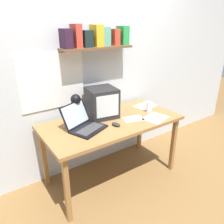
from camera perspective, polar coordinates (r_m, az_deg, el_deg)
ground_plane at (r=2.76m, az=0.00°, el=-16.28°), size 12.00×12.00×0.00m
back_wall at (r=2.56m, az=-5.68°, el=12.82°), size 5.60×0.24×2.60m
corner_desk at (r=2.40m, az=0.00°, el=-3.63°), size 1.51×0.74×0.74m
crt_monitor at (r=2.43m, az=-2.69°, el=2.51°), size 0.35×0.35×0.33m
laptop at (r=2.20m, az=-7.63°, el=-2.77°), size 0.44×0.44×0.24m
desk_lamp at (r=2.30m, az=-9.62°, el=2.31°), size 0.14×0.18×0.31m
juice_glass at (r=2.62m, az=9.62°, el=1.20°), size 0.07×0.07×0.12m
computer_mouse at (r=2.25m, az=1.05°, el=-3.26°), size 0.08×0.12×0.03m
printed_handout at (r=2.42m, az=5.56°, el=-1.78°), size 0.25×0.20×0.00m
loose_paper_near_laptop at (r=2.48m, az=11.24°, el=-1.54°), size 0.32×0.28×0.00m
loose_paper_near_monitor at (r=2.82m, az=8.65°, el=1.62°), size 0.29×0.24×0.00m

